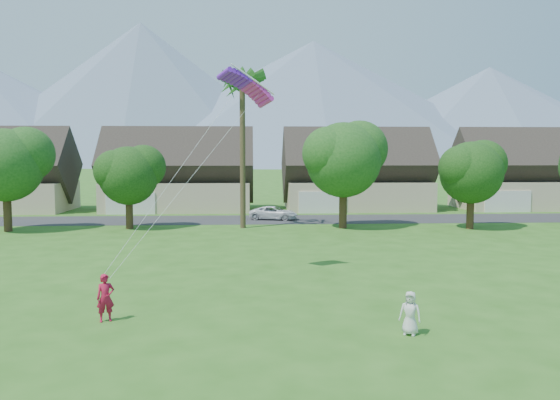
{
  "coord_description": "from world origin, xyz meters",
  "views": [
    {
      "loc": [
        -1.33,
        -15.08,
        5.91
      ],
      "look_at": [
        0.0,
        10.0,
        3.8
      ],
      "focal_mm": 35.0,
      "sensor_mm": 36.0,
      "label": 1
    }
  ],
  "objects": [
    {
      "name": "kite_flyer",
      "position": [
        -6.5,
        4.13,
        0.85
      ],
      "size": [
        0.73,
        0.61,
        1.7
      ],
      "primitive_type": "imported",
      "rotation": [
        0.0,
        0.0,
        0.39
      ],
      "color": "#B01434",
      "rests_on": "ground"
    },
    {
      "name": "street",
      "position": [
        0.0,
        34.0,
        0.01
      ],
      "size": [
        90.0,
        7.0,
        0.01
      ],
      "primitive_type": "cube",
      "color": "#2D2D30",
      "rests_on": "ground"
    },
    {
      "name": "watcher",
      "position": [
        3.86,
        2.15,
        0.72
      ],
      "size": [
        0.84,
        0.73,
        1.44
      ],
      "primitive_type": "imported",
      "rotation": [
        0.0,
        0.0,
        -0.47
      ],
      "color": "silver",
      "rests_on": "ground"
    },
    {
      "name": "fan_palm",
      "position": [
        -2.0,
        28.5,
        11.8
      ],
      "size": [
        3.0,
        3.0,
        13.8
      ],
      "color": "#4C3D26",
      "rests_on": "ground"
    },
    {
      "name": "houses_row",
      "position": [
        0.49,
        42.99,
        3.44
      ],
      "size": [
        72.75,
        8.19,
        8.86
      ],
      "color": "beige",
      "rests_on": "ground"
    },
    {
      "name": "tree_row",
      "position": [
        -1.14,
        27.92,
        4.89
      ],
      "size": [
        62.27,
        6.67,
        8.45
      ],
      "color": "#47301C",
      "rests_on": "ground"
    },
    {
      "name": "parafoil_kite",
      "position": [
        -1.51,
        11.37,
        9.24
      ],
      "size": [
        3.0,
        1.5,
        0.5
      ],
      "rotation": [
        0.0,
        0.0,
        0.47
      ],
      "color": "#761CD3",
      "rests_on": "ground"
    },
    {
      "name": "mountain_ridge",
      "position": [
        10.4,
        260.0,
        29.07
      ],
      "size": [
        540.0,
        240.0,
        70.0
      ],
      "color": "slate",
      "rests_on": "ground"
    },
    {
      "name": "parked_car",
      "position": [
        0.7,
        34.0,
        0.6
      ],
      "size": [
        4.69,
        3.03,
        1.2
      ],
      "primitive_type": "imported",
      "rotation": [
        0.0,
        0.0,
        1.31
      ],
      "color": "white",
      "rests_on": "ground"
    },
    {
      "name": "ground",
      "position": [
        0.0,
        0.0,
        0.0
      ],
      "size": [
        500.0,
        500.0,
        0.0
      ],
      "primitive_type": "plane",
      "color": "#2D6019",
      "rests_on": "ground"
    }
  ]
}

